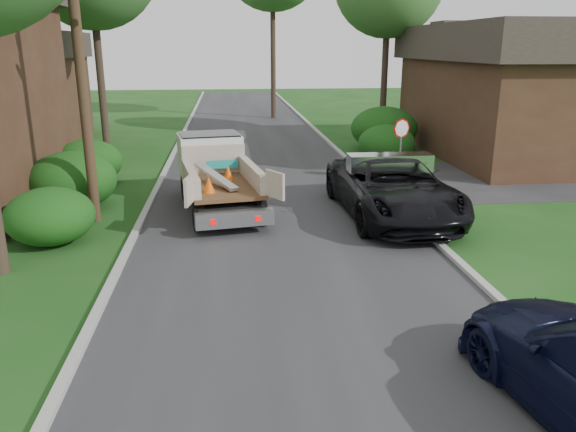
% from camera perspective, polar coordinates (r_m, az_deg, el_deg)
% --- Properties ---
extents(ground, '(120.00, 120.00, 0.00)m').
position_cam_1_polar(ground, '(13.02, 0.59, -6.23)').
color(ground, '#154313').
rests_on(ground, ground).
extents(road, '(8.00, 90.00, 0.02)m').
position_cam_1_polar(road, '(22.52, -2.38, 3.75)').
color(road, '#28282B').
rests_on(road, ground).
extents(side_street, '(16.00, 7.00, 0.02)m').
position_cam_1_polar(side_street, '(25.34, 26.04, 3.52)').
color(side_street, '#28282B').
rests_on(side_street, ground).
extents(curb_left, '(0.20, 90.00, 0.12)m').
position_cam_1_polar(curb_left, '(22.63, -12.81, 3.55)').
color(curb_left, '#9E9E99').
rests_on(curb_left, ground).
extents(curb_right, '(0.20, 90.00, 0.12)m').
position_cam_1_polar(curb_right, '(23.13, 7.83, 4.10)').
color(curb_right, '#9E9E99').
rests_on(curb_right, ground).
extents(stop_sign, '(0.71, 0.32, 2.48)m').
position_cam_1_polar(stop_sign, '(22.17, 11.41, 7.89)').
color(stop_sign, slate).
rests_on(stop_sign, ground).
extents(utility_pole, '(2.42, 1.25, 10.00)m').
position_cam_1_polar(utility_pole, '(17.36, -20.51, 16.07)').
color(utility_pole, '#382619').
rests_on(utility_pole, ground).
extents(house_left_far, '(7.56, 7.56, 6.00)m').
position_cam_1_polar(house_left_far, '(36.04, -26.31, 11.89)').
color(house_left_far, '#3C2418').
rests_on(house_left_far, ground).
extents(house_right, '(9.72, 12.96, 6.20)m').
position_cam_1_polar(house_right, '(29.70, 23.44, 11.75)').
color(house_right, '#3C2418').
rests_on(house_right, ground).
extents(hedge_left_a, '(2.34, 2.34, 1.53)m').
position_cam_1_polar(hedge_left_a, '(16.24, -23.03, -0.02)').
color(hedge_left_a, '#133C0D').
rests_on(hedge_left_a, ground).
extents(hedge_left_b, '(2.86, 2.86, 1.87)m').
position_cam_1_polar(hedge_left_b, '(19.54, -21.10, 3.39)').
color(hedge_left_b, '#133C0D').
rests_on(hedge_left_b, ground).
extents(hedge_left_c, '(2.60, 2.60, 1.70)m').
position_cam_1_polar(hedge_left_c, '(22.95, -19.67, 5.18)').
color(hedge_left_c, '#133C0D').
rests_on(hedge_left_c, ground).
extents(hedge_right_a, '(2.60, 2.60, 1.70)m').
position_cam_1_polar(hedge_right_a, '(26.26, 9.98, 7.28)').
color(hedge_right_a, '#133C0D').
rests_on(hedge_right_a, ground).
extents(hedge_right_b, '(3.38, 3.38, 2.21)m').
position_cam_1_polar(hedge_right_b, '(29.27, 9.74, 8.76)').
color(hedge_right_b, '#133C0D').
rests_on(hedge_right_b, ground).
extents(flatbed_truck, '(3.34, 6.17, 2.22)m').
position_cam_1_polar(flatbed_truck, '(18.93, -7.47, 4.83)').
color(flatbed_truck, black).
rests_on(flatbed_truck, ground).
extents(black_pickup, '(3.23, 6.72, 1.85)m').
position_cam_1_polar(black_pickup, '(17.64, 10.57, 2.86)').
color(black_pickup, black).
rests_on(black_pickup, ground).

